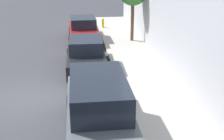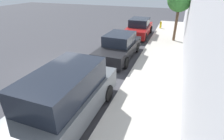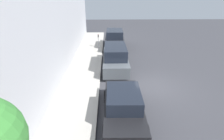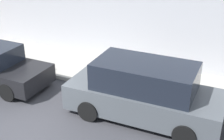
# 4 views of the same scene
# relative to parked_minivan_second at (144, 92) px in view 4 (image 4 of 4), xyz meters

# --- Properties ---
(ground_plane) EXTENTS (60.00, 60.00, 0.00)m
(ground_plane) POSITION_rel_parked_minivan_second_xyz_m (-2.35, 2.97, -0.92)
(ground_plane) COLOR #38383D
(sidewalk) EXTENTS (2.58, 32.00, 0.15)m
(sidewalk) POSITION_rel_parked_minivan_second_xyz_m (2.44, 2.97, -0.85)
(sidewalk) COLOR #B2ADA3
(sidewalk) RESTS_ON ground_plane
(parked_minivan_second) EXTENTS (2.02, 4.91, 1.90)m
(parked_minivan_second) POSITION_rel_parked_minivan_second_xyz_m (0.00, 0.00, 0.00)
(parked_minivan_second) COLOR #4C5156
(parked_minivan_second) RESTS_ON ground_plane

